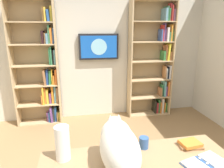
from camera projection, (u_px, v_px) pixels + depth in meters
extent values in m
cube|color=beige|center=(95.00, 49.00, 3.82)|extent=(4.52, 0.06, 2.70)
cube|color=tan|center=(171.00, 60.00, 3.97)|extent=(0.02, 0.28, 2.24)
cube|color=tan|center=(130.00, 62.00, 3.82)|extent=(0.02, 0.28, 2.24)
cube|color=tan|center=(148.00, 60.00, 4.02)|extent=(0.87, 0.01, 2.24)
cube|color=tan|center=(148.00, 113.00, 4.20)|extent=(0.82, 0.27, 0.02)
cube|color=tan|center=(149.00, 96.00, 4.10)|extent=(0.82, 0.27, 0.02)
cube|color=tan|center=(150.00, 79.00, 3.99)|extent=(0.82, 0.27, 0.02)
cube|color=tan|center=(151.00, 61.00, 3.89)|extent=(0.82, 0.27, 0.02)
cube|color=tan|center=(152.00, 42.00, 3.79)|extent=(0.82, 0.27, 0.02)
cube|color=tan|center=(153.00, 22.00, 3.69)|extent=(0.82, 0.27, 0.02)
cube|color=tan|center=(154.00, 0.00, 3.59)|extent=(0.82, 0.27, 0.02)
cube|color=#31843B|center=(165.00, 107.00, 4.24)|extent=(0.03, 0.12, 0.20)
cube|color=orange|center=(164.00, 107.00, 4.21)|extent=(0.02, 0.14, 0.22)
cube|color=gold|center=(162.00, 104.00, 4.21)|extent=(0.02, 0.13, 0.33)
cube|color=silver|center=(161.00, 105.00, 4.19)|extent=(0.03, 0.20, 0.31)
cube|color=orange|center=(159.00, 106.00, 4.21)|extent=(0.02, 0.20, 0.23)
cube|color=#337C3A|center=(158.00, 105.00, 4.20)|extent=(0.03, 0.15, 0.29)
cube|color=#B02C33|center=(156.00, 107.00, 4.20)|extent=(0.04, 0.18, 0.22)
cube|color=black|center=(154.00, 106.00, 4.19)|extent=(0.03, 0.21, 0.27)
cube|color=orange|center=(167.00, 88.00, 4.10)|extent=(0.03, 0.18, 0.30)
cube|color=#79498F|center=(165.00, 90.00, 4.12)|extent=(0.03, 0.16, 0.20)
cube|color=#5EA5AB|center=(164.00, 88.00, 4.09)|extent=(0.03, 0.19, 0.32)
cube|color=#327643|center=(161.00, 90.00, 4.11)|extent=(0.03, 0.14, 0.24)
cube|color=#9E6844|center=(160.00, 91.00, 4.09)|extent=(0.03, 0.18, 0.18)
cube|color=silver|center=(168.00, 72.00, 4.01)|extent=(0.03, 0.21, 0.26)
cube|color=black|center=(167.00, 72.00, 4.03)|extent=(0.02, 0.20, 0.24)
cube|color=silver|center=(165.00, 73.00, 4.02)|extent=(0.02, 0.17, 0.21)
cube|color=#A36D42|center=(164.00, 72.00, 4.00)|extent=(0.03, 0.15, 0.25)
cube|color=#A2673D|center=(169.00, 56.00, 3.94)|extent=(0.04, 0.19, 0.17)
cube|color=gold|center=(167.00, 52.00, 3.91)|extent=(0.05, 0.23, 0.33)
cube|color=#9F5E3A|center=(165.00, 52.00, 3.91)|extent=(0.03, 0.18, 0.30)
cube|color=#36763A|center=(163.00, 55.00, 3.92)|extent=(0.04, 0.20, 0.19)
cube|color=#3E7E40|center=(171.00, 35.00, 3.83)|extent=(0.02, 0.18, 0.23)
cube|color=orange|center=(170.00, 33.00, 3.81)|extent=(0.03, 0.21, 0.31)
cube|color=#437B4D|center=(168.00, 36.00, 3.82)|extent=(0.02, 0.18, 0.17)
cube|color=silver|center=(166.00, 34.00, 3.82)|extent=(0.04, 0.22, 0.26)
cube|color=#77437B|center=(165.00, 35.00, 3.80)|extent=(0.02, 0.13, 0.23)
cube|color=#6D4D8C|center=(164.00, 32.00, 3.78)|extent=(0.04, 0.12, 0.34)
cube|color=#B02725|center=(162.00, 33.00, 3.78)|extent=(0.02, 0.14, 0.30)
cube|color=#385191|center=(160.00, 35.00, 3.78)|extent=(0.02, 0.19, 0.22)
cube|color=#835578|center=(172.00, 15.00, 3.73)|extent=(0.03, 0.21, 0.21)
cube|color=#B4312E|center=(171.00, 13.00, 3.72)|extent=(0.02, 0.20, 0.29)
cube|color=#BE343A|center=(170.00, 12.00, 3.69)|extent=(0.03, 0.12, 0.31)
cube|color=#2D703B|center=(168.00, 15.00, 3.69)|extent=(0.03, 0.19, 0.22)
cube|color=#387051|center=(166.00, 14.00, 3.70)|extent=(0.02, 0.23, 0.26)
cube|color=#6899B2|center=(164.00, 15.00, 3.69)|extent=(0.04, 0.23, 0.23)
cube|color=tan|center=(57.00, 65.00, 3.58)|extent=(0.02, 0.28, 2.22)
cube|color=tan|center=(13.00, 66.00, 3.45)|extent=(0.02, 0.28, 2.22)
cube|color=tan|center=(37.00, 64.00, 3.64)|extent=(0.78, 0.01, 2.22)
cube|color=tan|center=(41.00, 121.00, 3.81)|extent=(0.74, 0.27, 0.02)
cube|color=tan|center=(39.00, 104.00, 3.71)|extent=(0.74, 0.27, 0.02)
cube|color=tan|center=(38.00, 85.00, 3.61)|extent=(0.74, 0.27, 0.02)
cube|color=tan|center=(35.00, 65.00, 3.51)|extent=(0.74, 0.27, 0.02)
cube|color=tan|center=(33.00, 44.00, 3.42)|extent=(0.74, 0.27, 0.02)
cube|color=tan|center=(31.00, 22.00, 3.32)|extent=(0.74, 0.27, 0.02)
cube|color=#D9C749|center=(59.00, 115.00, 3.84)|extent=(0.03, 0.18, 0.18)
cube|color=#996B3E|center=(58.00, 115.00, 3.83)|extent=(0.02, 0.21, 0.19)
cube|color=#25528C|center=(56.00, 113.00, 3.82)|extent=(0.04, 0.19, 0.29)
cube|color=#252A25|center=(54.00, 113.00, 3.81)|extent=(0.03, 0.17, 0.28)
cube|color=#71458B|center=(52.00, 113.00, 3.80)|extent=(0.05, 0.23, 0.29)
cube|color=#284D87|center=(50.00, 116.00, 3.80)|extent=(0.03, 0.17, 0.19)
cube|color=#864C8D|center=(48.00, 116.00, 3.81)|extent=(0.04, 0.13, 0.18)
cube|color=#926542|center=(57.00, 94.00, 3.72)|extent=(0.04, 0.18, 0.31)
cube|color=#669DA6|center=(55.00, 94.00, 3.71)|extent=(0.03, 0.13, 0.33)
cube|color=orange|center=(53.00, 94.00, 3.71)|extent=(0.04, 0.17, 0.33)
cube|color=#754483|center=(51.00, 98.00, 3.72)|extent=(0.04, 0.14, 0.20)
cube|color=yellow|center=(48.00, 96.00, 3.69)|extent=(0.04, 0.17, 0.28)
cube|color=orange|center=(46.00, 95.00, 3.70)|extent=(0.02, 0.20, 0.31)
cube|color=gold|center=(44.00, 95.00, 3.67)|extent=(0.03, 0.23, 0.33)
cube|color=orange|center=(43.00, 98.00, 3.69)|extent=(0.02, 0.21, 0.18)
cube|color=orange|center=(56.00, 77.00, 3.62)|extent=(0.04, 0.17, 0.27)
cube|color=orange|center=(54.00, 79.00, 3.64)|extent=(0.02, 0.18, 0.16)
cube|color=yellow|center=(52.00, 77.00, 3.62)|extent=(0.02, 0.16, 0.27)
cube|color=#2E733E|center=(50.00, 77.00, 3.62)|extent=(0.05, 0.15, 0.25)
cube|color=navy|center=(48.00, 77.00, 3.61)|extent=(0.04, 0.17, 0.27)
cube|color=#9C6A42|center=(45.00, 77.00, 3.58)|extent=(0.05, 0.18, 0.27)
cube|color=#63A1A9|center=(55.00, 57.00, 3.53)|extent=(0.03, 0.15, 0.26)
cube|color=black|center=(53.00, 57.00, 3.54)|extent=(0.02, 0.15, 0.26)
cube|color=#377E51|center=(51.00, 55.00, 3.51)|extent=(0.02, 0.19, 0.32)
cube|color=#2F824F|center=(50.00, 56.00, 3.53)|extent=(0.02, 0.20, 0.29)
cube|color=#35589B|center=(53.00, 36.00, 3.45)|extent=(0.03, 0.20, 0.26)
cube|color=orange|center=(51.00, 36.00, 3.42)|extent=(0.05, 0.15, 0.27)
cube|color=#407C54|center=(49.00, 34.00, 3.42)|extent=(0.03, 0.15, 0.31)
cube|color=#6596B0|center=(47.00, 39.00, 3.43)|extent=(0.04, 0.17, 0.17)
cube|color=#A16D41|center=(45.00, 38.00, 3.43)|extent=(0.02, 0.16, 0.18)
cube|color=black|center=(43.00, 37.00, 3.42)|extent=(0.04, 0.21, 0.22)
cube|color=gold|center=(51.00, 14.00, 3.33)|extent=(0.04, 0.16, 0.25)
cube|color=#2B589C|center=(48.00, 16.00, 3.33)|extent=(0.05, 0.21, 0.19)
cube|color=gold|center=(45.00, 15.00, 3.31)|extent=(0.03, 0.17, 0.23)
cube|color=olive|center=(43.00, 14.00, 3.32)|extent=(0.03, 0.14, 0.25)
cube|color=black|center=(99.00, 47.00, 3.74)|extent=(0.75, 0.06, 0.48)
cube|color=blue|center=(99.00, 47.00, 3.71)|extent=(0.68, 0.01, 0.41)
cylinder|color=#8CCCEA|center=(99.00, 47.00, 3.70)|extent=(0.30, 0.00, 0.30)
cube|color=#A37F56|center=(141.00, 168.00, 1.44)|extent=(1.49, 0.64, 0.03)
ellipsoid|color=silver|center=(120.00, 149.00, 1.38)|extent=(0.27, 0.52, 0.31)
ellipsoid|color=silver|center=(116.00, 135.00, 1.48)|extent=(0.23, 0.29, 0.23)
sphere|color=silver|center=(114.00, 124.00, 1.53)|extent=(0.12, 0.12, 0.12)
cone|color=silver|center=(119.00, 118.00, 1.52)|extent=(0.06, 0.06, 0.07)
cone|color=silver|center=(110.00, 119.00, 1.51)|extent=(0.06, 0.06, 0.07)
cone|color=beige|center=(119.00, 119.00, 1.52)|extent=(0.03, 0.03, 0.05)
cone|color=beige|center=(110.00, 120.00, 1.51)|extent=(0.03, 0.03, 0.05)
cube|color=#335999|center=(215.00, 162.00, 1.48)|extent=(0.20, 0.25, 0.01)
cube|color=#335999|center=(207.00, 165.00, 1.44)|extent=(0.09, 0.22, 0.01)
cube|color=white|center=(215.00, 161.00, 1.48)|extent=(0.19, 0.24, 0.01)
cube|color=white|center=(198.00, 168.00, 1.40)|extent=(0.19, 0.24, 0.01)
cylinder|color=silver|center=(207.00, 163.00, 1.44)|extent=(0.02, 0.02, 0.01)
cylinder|color=silver|center=(200.00, 158.00, 1.50)|extent=(0.02, 0.02, 0.01)
cylinder|color=white|center=(63.00, 143.00, 1.49)|extent=(0.11, 0.11, 0.27)
cylinder|color=#335999|center=(144.00, 143.00, 1.65)|extent=(0.08, 0.08, 0.10)
cube|color=#996B42|center=(190.00, 146.00, 1.68)|extent=(0.21, 0.15, 0.02)
cube|color=orange|center=(190.00, 143.00, 1.67)|extent=(0.18, 0.15, 0.03)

